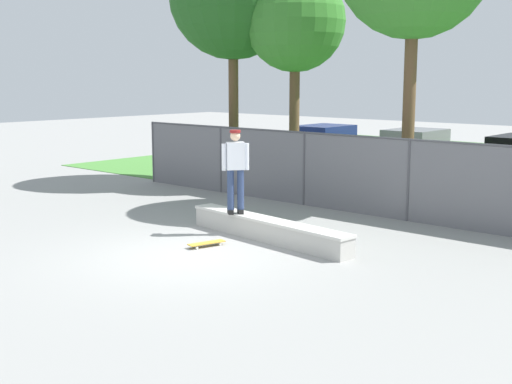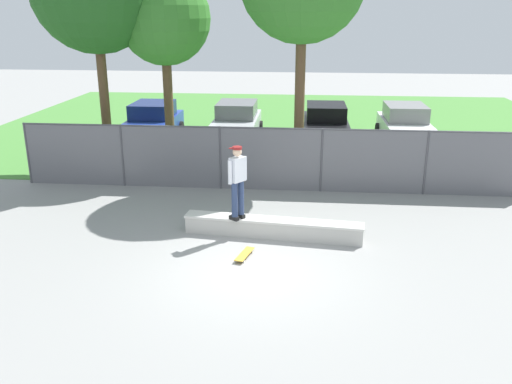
{
  "view_description": "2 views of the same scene",
  "coord_description": "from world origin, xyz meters",
  "px_view_note": "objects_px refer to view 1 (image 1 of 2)",
  "views": [
    {
      "loc": [
        9.35,
        -8.63,
        3.4
      ],
      "look_at": [
        0.51,
        1.36,
        1.14
      ],
      "focal_mm": 47.14,
      "sensor_mm": 36.0,
      "label": 1
    },
    {
      "loc": [
        1.04,
        -10.49,
        5.36
      ],
      "look_at": [
        -0.11,
        1.93,
        1.17
      ],
      "focal_mm": 37.96,
      "sensor_mm": 36.0,
      "label": 2
    }
  ],
  "objects_px": {
    "car_blue": "(322,147)",
    "car_silver": "(413,153)",
    "skateboard": "(207,243)",
    "concrete_ledge": "(268,229)",
    "tree_near_right": "(295,23)",
    "skateboarder": "(235,167)"
  },
  "relations": [
    {
      "from": "tree_near_right",
      "to": "car_silver",
      "type": "relative_size",
      "value": 1.58
    },
    {
      "from": "skateboarder",
      "to": "skateboard",
      "type": "height_order",
      "value": "skateboarder"
    },
    {
      "from": "skateboard",
      "to": "car_silver",
      "type": "relative_size",
      "value": 0.2
    },
    {
      "from": "concrete_ledge",
      "to": "car_silver",
      "type": "xyz_separation_m",
      "value": [
        -2.21,
        10.34,
        0.6
      ]
    },
    {
      "from": "skateboard",
      "to": "car_silver",
      "type": "xyz_separation_m",
      "value": [
        -1.64,
        11.6,
        0.77
      ]
    },
    {
      "from": "concrete_ledge",
      "to": "tree_near_right",
      "type": "distance_m",
      "value": 8.68
    },
    {
      "from": "concrete_ledge",
      "to": "tree_near_right",
      "type": "height_order",
      "value": "tree_near_right"
    },
    {
      "from": "skateboard",
      "to": "tree_near_right",
      "type": "distance_m",
      "value": 9.45
    },
    {
      "from": "car_blue",
      "to": "car_silver",
      "type": "bearing_deg",
      "value": 7.17
    },
    {
      "from": "tree_near_right",
      "to": "car_blue",
      "type": "relative_size",
      "value": 1.58
    },
    {
      "from": "skateboarder",
      "to": "skateboard",
      "type": "relative_size",
      "value": 2.23
    },
    {
      "from": "car_blue",
      "to": "car_silver",
      "type": "height_order",
      "value": "same"
    },
    {
      "from": "car_blue",
      "to": "car_silver",
      "type": "relative_size",
      "value": 1.0
    },
    {
      "from": "skateboarder",
      "to": "car_blue",
      "type": "height_order",
      "value": "skateboarder"
    },
    {
      "from": "tree_near_right",
      "to": "concrete_ledge",
      "type": "bearing_deg",
      "value": -56.05
    },
    {
      "from": "concrete_ledge",
      "to": "car_blue",
      "type": "xyz_separation_m",
      "value": [
        -5.77,
        9.89,
        0.6
      ]
    },
    {
      "from": "concrete_ledge",
      "to": "car_silver",
      "type": "bearing_deg",
      "value": 102.06
    },
    {
      "from": "skateboarder",
      "to": "skateboard",
      "type": "xyz_separation_m",
      "value": [
        0.3,
        -1.18,
        -1.42
      ]
    },
    {
      "from": "skateboarder",
      "to": "car_blue",
      "type": "xyz_separation_m",
      "value": [
        -4.91,
        9.96,
        -0.66
      ]
    },
    {
      "from": "skateboarder",
      "to": "tree_near_right",
      "type": "bearing_deg",
      "value": 117.58
    },
    {
      "from": "car_blue",
      "to": "skateboard",
      "type": "bearing_deg",
      "value": -64.98
    },
    {
      "from": "skateboard",
      "to": "tree_near_right",
      "type": "xyz_separation_m",
      "value": [
        -3.46,
        7.24,
        5.01
      ]
    }
  ]
}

